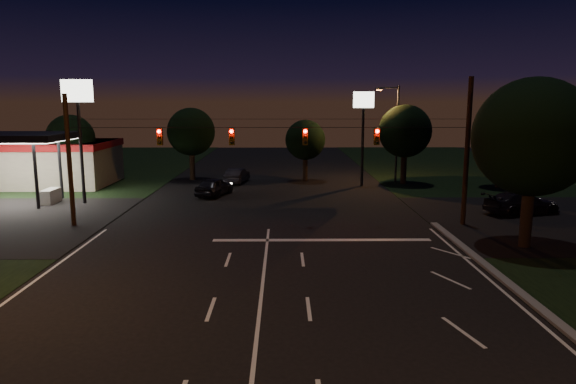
{
  "coord_description": "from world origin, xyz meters",
  "views": [
    {
      "loc": [
        0.86,
        -15.83,
        7.49
      ],
      "look_at": [
        1.12,
        9.77,
        3.0
      ],
      "focal_mm": 32.0,
      "sensor_mm": 36.0,
      "label": 1
    }
  ],
  "objects_px": {
    "utility_pole_right": "(463,225)",
    "car_oncoming_a": "(214,187)",
    "tree_right_near": "(532,138)",
    "car_oncoming_b": "(237,176)",
    "car_cross": "(522,203)"
  },
  "relations": [
    {
      "from": "car_oncoming_a",
      "to": "car_oncoming_b",
      "type": "distance_m",
      "value": 6.74
    },
    {
      "from": "tree_right_near",
      "to": "car_oncoming_b",
      "type": "relative_size",
      "value": 2.08
    },
    {
      "from": "car_oncoming_a",
      "to": "car_oncoming_b",
      "type": "height_order",
      "value": "car_oncoming_a"
    },
    {
      "from": "car_oncoming_b",
      "to": "car_oncoming_a",
      "type": "bearing_deg",
      "value": 89.52
    },
    {
      "from": "car_oncoming_a",
      "to": "car_cross",
      "type": "xyz_separation_m",
      "value": [
        21.71,
        -7.23,
        0.02
      ]
    },
    {
      "from": "tree_right_near",
      "to": "car_oncoming_b",
      "type": "height_order",
      "value": "tree_right_near"
    },
    {
      "from": "utility_pole_right",
      "to": "tree_right_near",
      "type": "distance_m",
      "value": 7.61
    },
    {
      "from": "utility_pole_right",
      "to": "car_oncoming_a",
      "type": "height_order",
      "value": "utility_pole_right"
    },
    {
      "from": "car_cross",
      "to": "utility_pole_right",
      "type": "bearing_deg",
      "value": 104.41
    },
    {
      "from": "car_oncoming_b",
      "to": "tree_right_near",
      "type": "bearing_deg",
      "value": 138.41
    },
    {
      "from": "tree_right_near",
      "to": "car_oncoming_a",
      "type": "relative_size",
      "value": 2.0
    },
    {
      "from": "car_oncoming_b",
      "to": "car_cross",
      "type": "bearing_deg",
      "value": 156.21
    },
    {
      "from": "tree_right_near",
      "to": "car_cross",
      "type": "xyz_separation_m",
      "value": [
        3.47,
        7.81,
        -4.91
      ]
    },
    {
      "from": "car_oncoming_a",
      "to": "utility_pole_right",
      "type": "bearing_deg",
      "value": 166.33
    },
    {
      "from": "tree_right_near",
      "to": "car_oncoming_b",
      "type": "distance_m",
      "value": 27.96
    }
  ]
}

